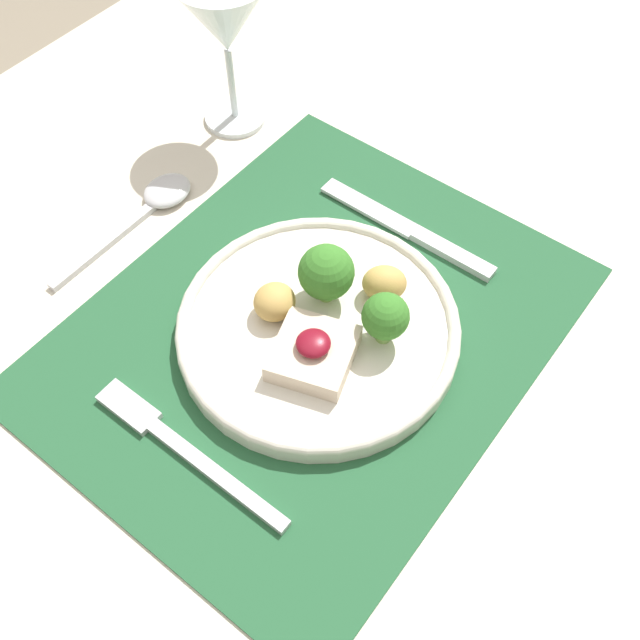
# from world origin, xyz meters

# --- Properties ---
(ground_plane) EXTENTS (8.00, 8.00, 0.00)m
(ground_plane) POSITION_xyz_m (0.00, 0.00, 0.00)
(ground_plane) COLOR gray
(dining_table) EXTENTS (1.57, 1.06, 0.77)m
(dining_table) POSITION_xyz_m (0.00, 0.00, 0.69)
(dining_table) COLOR beige
(dining_table) RESTS_ON ground_plane
(placemat) EXTENTS (0.47, 0.38, 0.00)m
(placemat) POSITION_xyz_m (0.00, 0.00, 0.77)
(placemat) COLOR #235633
(placemat) RESTS_ON dining_table
(dinner_plate) EXTENTS (0.26, 0.26, 0.08)m
(dinner_plate) POSITION_xyz_m (0.00, -0.01, 0.79)
(dinner_plate) COLOR silver
(dinner_plate) RESTS_ON placemat
(fork) EXTENTS (0.02, 0.20, 0.01)m
(fork) POSITION_xyz_m (-0.16, 0.02, 0.78)
(fork) COLOR silver
(fork) RESTS_ON placemat
(knife) EXTENTS (0.02, 0.20, 0.01)m
(knife) POSITION_xyz_m (0.15, -0.01, 0.78)
(knife) COLOR silver
(knife) RESTS_ON placemat
(spoon) EXTENTS (0.19, 0.04, 0.02)m
(spoon) POSITION_xyz_m (0.03, 0.23, 0.78)
(spoon) COLOR silver
(spoon) RESTS_ON dining_table
(wine_glass_near) EXTENTS (0.10, 0.10, 0.17)m
(wine_glass_near) POSITION_xyz_m (0.18, 0.25, 0.90)
(wine_glass_near) COLOR white
(wine_glass_near) RESTS_ON dining_table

